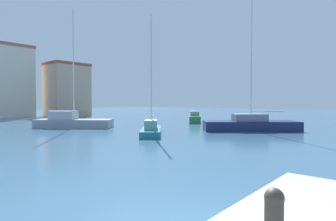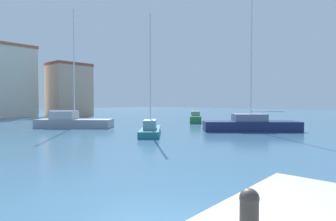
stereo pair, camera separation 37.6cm
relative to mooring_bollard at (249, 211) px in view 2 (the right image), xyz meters
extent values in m
plane|color=#38607F|center=(15.48, 21.53, -1.29)|extent=(160.00, 160.00, 0.00)
cylinder|color=#38332D|center=(0.00, 0.00, -0.09)|extent=(0.25, 0.25, 0.52)
sphere|color=#38332D|center=(0.00, 0.00, 0.17)|extent=(0.26, 0.26, 0.26)
cube|color=#1E707A|center=(12.49, 14.51, -1.03)|extent=(5.46, 5.15, 0.51)
cube|color=#6B9CA2|center=(11.92, 13.99, -0.41)|extent=(2.21, 2.13, 0.73)
cylinder|color=silver|center=(12.49, 14.51, 3.89)|extent=(0.12, 0.12, 9.33)
cube|color=#19234C|center=(20.50, 9.53, -0.84)|extent=(7.46, 8.14, 0.90)
cube|color=slate|center=(20.41, 9.63, -0.06)|extent=(3.35, 3.46, 0.66)
cylinder|color=silver|center=(20.50, 9.53, 6.45)|extent=(0.12, 0.12, 13.67)
cylinder|color=silver|center=(21.51, 8.35, 0.51)|extent=(2.01, 2.34, 0.08)
cube|color=#28703D|center=(25.41, 19.35, -0.86)|extent=(4.52, 3.85, 0.86)
cube|color=gray|center=(25.48, 19.40, -0.13)|extent=(1.93, 1.84, 0.59)
cube|color=gray|center=(11.41, 24.64, -0.85)|extent=(6.56, 7.51, 0.87)
cube|color=#ADB0B5|center=(10.73, 25.51, 0.01)|extent=(2.95, 3.07, 0.86)
cylinder|color=silver|center=(11.41, 24.64, 5.23)|extent=(0.12, 0.12, 11.30)
cylinder|color=silver|center=(10.56, 25.74, 0.48)|extent=(1.73, 2.19, 0.08)
cube|color=tan|center=(22.70, 46.47, 3.35)|extent=(6.84, 5.58, 9.28)
cube|color=#9E4733|center=(22.70, 46.47, 8.24)|extent=(6.98, 5.69, 0.50)
camera|label=1|loc=(-3.57, -1.27, 1.42)|focal=29.35mm
camera|label=2|loc=(-3.32, -1.55, 1.42)|focal=29.35mm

